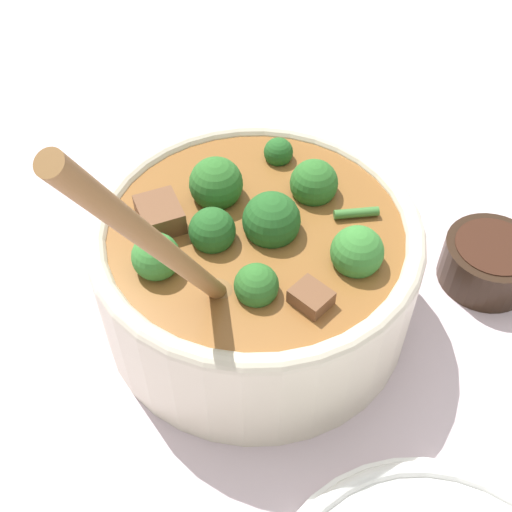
% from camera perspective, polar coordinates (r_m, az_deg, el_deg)
% --- Properties ---
extents(ground_plane, '(4.00, 4.00, 0.00)m').
position_cam_1_polar(ground_plane, '(0.55, 0.00, -4.73)').
color(ground_plane, silver).
extents(stew_bowl, '(0.25, 0.29, 0.30)m').
position_cam_1_polar(stew_bowl, '(0.50, -0.02, -0.52)').
color(stew_bowl, beige).
rests_on(stew_bowl, ground_plane).
extents(condiment_bowl, '(0.08, 0.08, 0.04)m').
position_cam_1_polar(condiment_bowl, '(0.59, 20.03, -0.36)').
color(condiment_bowl, black).
rests_on(condiment_bowl, ground_plane).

